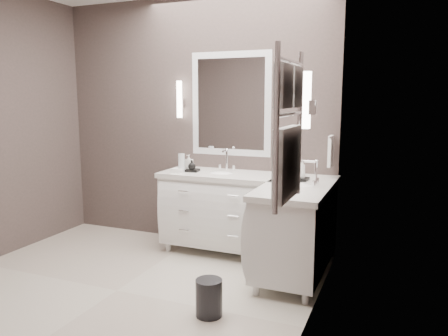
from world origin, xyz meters
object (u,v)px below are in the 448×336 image
at_px(towel_ladder, 288,137).
at_px(waste_bin, 209,298).
at_px(vanity_back, 221,207).
at_px(vanity_right, 296,224).

distance_m(towel_ladder, waste_bin, 1.44).
bearing_deg(waste_bin, towel_ladder, -25.26).
xyz_separation_m(vanity_back, waste_bin, (0.45, -1.32, -0.34)).
distance_m(vanity_back, waste_bin, 1.43).
bearing_deg(vanity_right, vanity_back, 159.62).
distance_m(vanity_back, vanity_right, 0.93).
bearing_deg(towel_ladder, waste_bin, 154.74).
relative_size(vanity_back, waste_bin, 4.40).
relative_size(vanity_right, towel_ladder, 1.38).
bearing_deg(vanity_right, waste_bin, -113.17).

